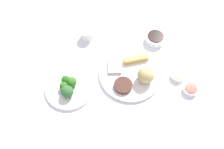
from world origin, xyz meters
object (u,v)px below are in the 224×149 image
object	(u,v)px
main_plate	(130,74)
sauce_ramekin_sweet_and_sour	(190,89)
sauce_ramekin_hot_mustard	(178,76)
broccoli_plate	(69,88)
soy_sauce_bowl	(155,39)
teacup	(87,34)

from	to	relation	value
main_plate	sauce_ramekin_sweet_and_sour	xyz separation A→B (m)	(0.15, 0.24, 0.00)
sauce_ramekin_hot_mustard	sauce_ramekin_sweet_and_sour	bearing A→B (deg)	17.83
sauce_ramekin_sweet_and_sour	sauce_ramekin_hot_mustard	xyz separation A→B (m)	(-0.08, -0.03, 0.00)
sauce_ramekin_hot_mustard	broccoli_plate	bearing A→B (deg)	-98.02
soy_sauce_bowl	teacup	xyz separation A→B (m)	(-0.11, -0.33, 0.01)
broccoli_plate	teacup	xyz separation A→B (m)	(-0.27, 0.14, 0.02)
main_plate	sauce_ramekin_sweet_and_sour	world-z (taller)	sauce_ramekin_sweet_and_sour
broccoli_plate	teacup	size ratio (longest dim) A/B	3.36
sauce_ramekin_sweet_and_sour	sauce_ramekin_hot_mustard	distance (m)	0.09
soy_sauce_bowl	sauce_ramekin_hot_mustard	distance (m)	0.23
broccoli_plate	sauce_ramekin_sweet_and_sour	bearing A→B (deg)	73.89
broccoli_plate	teacup	world-z (taller)	teacup
broccoli_plate	soy_sauce_bowl	world-z (taller)	soy_sauce_bowl
main_plate	soy_sauce_bowl	world-z (taller)	soy_sauce_bowl
soy_sauce_bowl	teacup	size ratio (longest dim) A/B	1.51
main_plate	sauce_ramekin_sweet_and_sour	distance (m)	0.28
soy_sauce_bowl	teacup	world-z (taller)	teacup
broccoli_plate	teacup	distance (m)	0.31
main_plate	teacup	size ratio (longest dim) A/B	4.47
sauce_ramekin_sweet_and_sour	main_plate	bearing A→B (deg)	-121.87
main_plate	teacup	bearing A→B (deg)	-152.03
sauce_ramekin_sweet_and_sour	sauce_ramekin_hot_mustard	size ratio (longest dim) A/B	1.00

